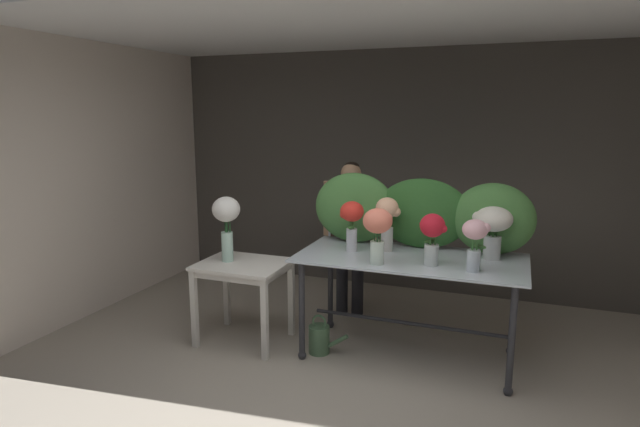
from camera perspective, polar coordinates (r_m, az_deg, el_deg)
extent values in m
plane|color=#9E9384|center=(4.93, 5.10, -13.48)|extent=(7.47, 7.47, 0.00)
cube|color=#4C4742|center=(6.12, 9.48, 4.48)|extent=(5.74, 0.12, 2.73)
cube|color=beige|center=(5.97, -22.28, 3.66)|extent=(0.12, 3.39, 2.73)
cube|color=silver|center=(4.56, 5.73, 20.40)|extent=(5.86, 3.39, 0.12)
cube|color=silver|center=(4.37, 9.74, -4.78)|extent=(1.83, 0.90, 0.02)
cylinder|color=#2D2D33|center=(4.41, -1.98, -10.45)|extent=(0.05, 0.05, 0.85)
sphere|color=#2D2D33|center=(4.57, -1.94, -15.08)|extent=(0.07, 0.07, 0.07)
cylinder|color=#2D2D33|center=(4.11, 20.04, -12.76)|extent=(0.05, 0.05, 0.85)
sphere|color=#2D2D33|center=(4.28, 19.68, -17.64)|extent=(0.07, 0.07, 0.07)
cylinder|color=#2D2D33|center=(5.03, 1.14, -7.72)|extent=(0.05, 0.05, 0.85)
sphere|color=#2D2D33|center=(5.17, 1.12, -11.89)|extent=(0.07, 0.07, 0.07)
cylinder|color=#2D2D33|center=(4.77, 20.20, -9.47)|extent=(0.05, 0.05, 0.85)
sphere|color=#2D2D33|center=(4.92, 19.89, -13.81)|extent=(0.07, 0.07, 0.07)
cylinder|color=#2D2D33|center=(4.55, 9.51, -11.63)|extent=(1.63, 0.03, 0.03)
cube|color=silver|center=(4.71, -8.33, -5.46)|extent=(0.76, 0.62, 0.03)
cube|color=silver|center=(4.72, -8.32, -5.99)|extent=(0.70, 0.56, 0.06)
cube|color=silver|center=(4.77, -13.45, -10.03)|extent=(0.05, 0.05, 0.70)
cube|color=silver|center=(4.45, -6.01, -11.38)|extent=(0.05, 0.05, 0.70)
cube|color=silver|center=(5.20, -10.08, -8.13)|extent=(0.05, 0.05, 0.70)
cube|color=silver|center=(4.90, -3.13, -9.17)|extent=(0.05, 0.05, 0.70)
cylinder|color=#232328|center=(5.43, 2.41, -6.69)|extent=(0.12, 0.12, 0.78)
cylinder|color=#232328|center=(5.38, 4.10, -6.87)|extent=(0.12, 0.12, 0.78)
cube|color=#B2BCC6|center=(5.24, 3.33, 0.29)|extent=(0.39, 0.22, 0.57)
cube|color=black|center=(5.14, 2.94, -0.37)|extent=(0.33, 0.02, 0.69)
cylinder|color=tan|center=(5.31, 0.87, 0.58)|extent=(0.09, 0.09, 0.55)
cylinder|color=tan|center=(5.17, 5.87, 0.24)|extent=(0.09, 0.09, 0.55)
sphere|color=tan|center=(5.18, 3.38, 4.38)|extent=(0.20, 0.20, 0.20)
ellipsoid|color=black|center=(5.20, 3.45, 5.12)|extent=(0.15, 0.15, 0.09)
ellipsoid|color=#477F3D|center=(4.75, 3.76, 0.64)|extent=(0.74, 0.24, 0.63)
ellipsoid|color=#2D6028|center=(4.61, 11.01, 0.00)|extent=(0.82, 0.20, 0.61)
ellipsoid|color=#477F3D|center=(4.56, 18.24, -0.56)|extent=(0.67, 0.31, 0.59)
cylinder|color=silver|center=(4.15, 11.96, -4.39)|extent=(0.11, 0.11, 0.16)
cylinder|color=#9EBCB2|center=(4.16, 11.93, -5.00)|extent=(0.10, 0.10, 0.07)
cylinder|color=#387033|center=(4.13, 12.33, -3.73)|extent=(0.01, 0.01, 0.25)
cylinder|color=#387033|center=(4.15, 12.05, -3.65)|extent=(0.01, 0.01, 0.25)
cylinder|color=#387033|center=(4.13, 11.64, -3.68)|extent=(0.01, 0.01, 0.25)
cylinder|color=#387033|center=(4.11, 11.83, -3.77)|extent=(0.01, 0.01, 0.25)
ellipsoid|color=red|center=(4.09, 12.08, -1.27)|extent=(0.19, 0.19, 0.18)
sphere|color=red|center=(4.13, 11.11, -1.13)|extent=(0.06, 0.06, 0.06)
sphere|color=red|center=(4.07, 13.18, -1.62)|extent=(0.06, 0.06, 0.06)
ellipsoid|color=#2D6028|center=(4.13, 11.82, -2.98)|extent=(0.10, 0.09, 0.03)
cylinder|color=silver|center=(4.11, 6.19, -4.22)|extent=(0.11, 0.11, 0.18)
cylinder|color=#9EBCB2|center=(4.12, 6.18, -4.91)|extent=(0.10, 0.10, 0.08)
cylinder|color=#28562D|center=(4.09, 6.52, -3.52)|extent=(0.01, 0.01, 0.27)
cylinder|color=#28562D|center=(4.12, 6.23, -3.39)|extent=(0.01, 0.01, 0.27)
cylinder|color=#28562D|center=(4.10, 5.90, -3.44)|extent=(0.01, 0.01, 0.27)
cylinder|color=#28562D|center=(4.07, 6.19, -3.57)|extent=(0.01, 0.01, 0.27)
ellipsoid|color=#EF7A60|center=(4.05, 6.26, -0.80)|extent=(0.23, 0.23, 0.19)
sphere|color=#EF7A60|center=(4.07, 5.41, -0.61)|extent=(0.09, 0.09, 0.09)
sphere|color=#EF7A60|center=(4.04, 7.20, -0.58)|extent=(0.10, 0.10, 0.10)
cylinder|color=silver|center=(4.44, 18.12, -3.52)|extent=(0.14, 0.14, 0.19)
cylinder|color=#9EBCB2|center=(4.45, 18.08, -4.19)|extent=(0.13, 0.13, 0.08)
cylinder|color=#2D6028|center=(4.42, 18.53, -3.00)|extent=(0.01, 0.01, 0.26)
cylinder|color=#2D6028|center=(4.46, 18.10, -2.88)|extent=(0.01, 0.01, 0.26)
cylinder|color=#2D6028|center=(4.42, 17.85, -2.97)|extent=(0.01, 0.01, 0.26)
cylinder|color=#2D6028|center=(4.40, 18.18, -3.06)|extent=(0.01, 0.01, 0.26)
ellipsoid|color=white|center=(4.39, 18.30, -0.57)|extent=(0.29, 0.29, 0.20)
sphere|color=white|center=(4.41, 16.76, -0.39)|extent=(0.10, 0.10, 0.10)
cylinder|color=silver|center=(4.47, 3.45, -2.87)|extent=(0.09, 0.09, 0.20)
cylinder|color=#9EBCB2|center=(4.48, 3.44, -3.55)|extent=(0.08, 0.08, 0.08)
cylinder|color=#477F3D|center=(4.45, 3.63, -2.23)|extent=(0.01, 0.01, 0.28)
cylinder|color=#477F3D|center=(4.47, 3.54, -2.17)|extent=(0.01, 0.01, 0.28)
cylinder|color=#477F3D|center=(4.46, 3.24, -2.20)|extent=(0.01, 0.01, 0.28)
cylinder|color=#477F3D|center=(4.43, 3.38, -2.27)|extent=(0.01, 0.01, 0.28)
ellipsoid|color=red|center=(4.41, 3.48, 0.22)|extent=(0.20, 0.20, 0.17)
sphere|color=red|center=(4.45, 2.62, -0.10)|extent=(0.07, 0.07, 0.07)
sphere|color=red|center=(4.40, 4.17, 0.31)|extent=(0.07, 0.07, 0.07)
ellipsoid|color=#2D6028|center=(4.41, 3.35, -1.48)|extent=(0.04, 0.10, 0.03)
cylinder|color=silver|center=(4.51, 7.20, -2.76)|extent=(0.11, 0.11, 0.20)
cylinder|color=#9EBCB2|center=(4.52, 7.18, -3.47)|extent=(0.10, 0.10, 0.09)
cylinder|color=#477F3D|center=(4.48, 7.55, -2.04)|extent=(0.01, 0.01, 0.31)
cylinder|color=#477F3D|center=(4.52, 7.37, -1.92)|extent=(0.01, 0.01, 0.31)
cylinder|color=#477F3D|center=(4.49, 6.89, -1.99)|extent=(0.01, 0.01, 0.31)
cylinder|color=#477F3D|center=(4.47, 7.20, -2.04)|extent=(0.01, 0.01, 0.31)
ellipsoid|color=#F4B78E|center=(4.45, 7.28, 0.61)|extent=(0.19, 0.19, 0.18)
sphere|color=#F4B78E|center=(4.44, 8.23, 0.17)|extent=(0.08, 0.08, 0.08)
cylinder|color=silver|center=(4.06, 16.28, -4.93)|extent=(0.10, 0.10, 0.16)
cylinder|color=#9EBCB2|center=(4.07, 16.24, -5.55)|extent=(0.09, 0.09, 0.07)
cylinder|color=#387033|center=(4.05, 16.57, -4.13)|extent=(0.01, 0.01, 0.26)
cylinder|color=#387033|center=(4.07, 16.10, -4.03)|extent=(0.01, 0.01, 0.26)
cylinder|color=#387033|center=(4.04, 16.15, -4.14)|extent=(0.01, 0.01, 0.26)
ellipsoid|color=#EFB2BC|center=(4.01, 16.46, -1.66)|extent=(0.19, 0.19, 0.15)
sphere|color=#EFB2BC|center=(4.00, 17.52, -1.50)|extent=(0.07, 0.07, 0.07)
ellipsoid|color=#477F3D|center=(4.07, 16.94, -3.44)|extent=(0.11, 0.08, 0.03)
cylinder|color=silver|center=(4.74, -10.00, -3.55)|extent=(0.10, 0.10, 0.26)
cylinder|color=#9EBCB2|center=(4.76, -9.97, -4.41)|extent=(0.09, 0.09, 0.11)
cylinder|color=#28562D|center=(4.72, -9.69, -2.69)|extent=(0.01, 0.01, 0.39)
cylinder|color=#28562D|center=(4.73, -9.96, -2.64)|extent=(0.01, 0.01, 0.39)
cylinder|color=#28562D|center=(4.73, -10.19, -2.66)|extent=(0.01, 0.01, 0.39)
cylinder|color=#28562D|center=(4.71, -10.08, -2.73)|extent=(0.01, 0.01, 0.39)
ellipsoid|color=white|center=(4.67, -10.13, 0.46)|extent=(0.24, 0.24, 0.22)
cylinder|color=#4C704C|center=(4.63, -0.09, -13.48)|extent=(0.18, 0.18, 0.24)
cylinder|color=#4C704C|center=(4.57, 1.96, -13.64)|extent=(0.18, 0.04, 0.14)
torus|color=#4C704C|center=(4.57, -0.09, -11.65)|extent=(0.13, 0.02, 0.13)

